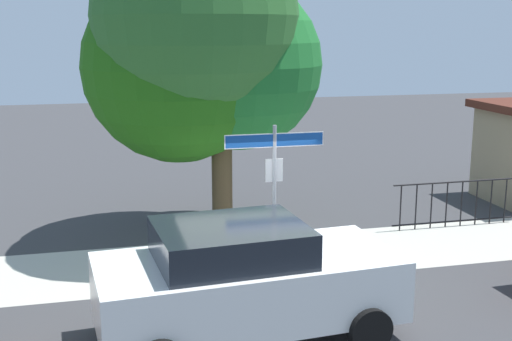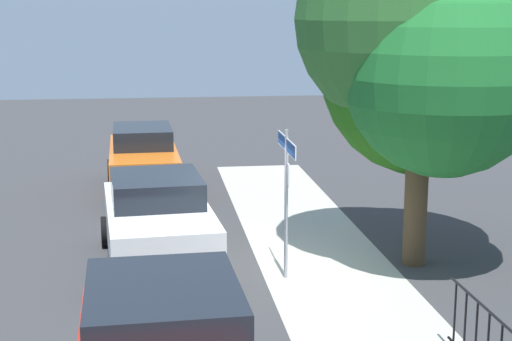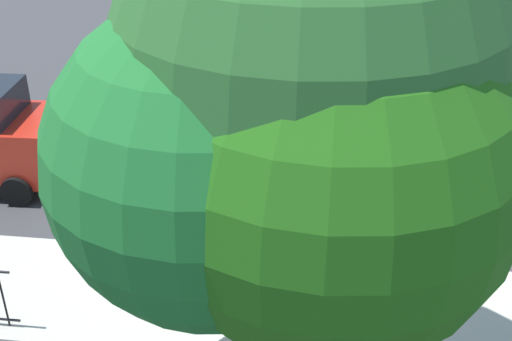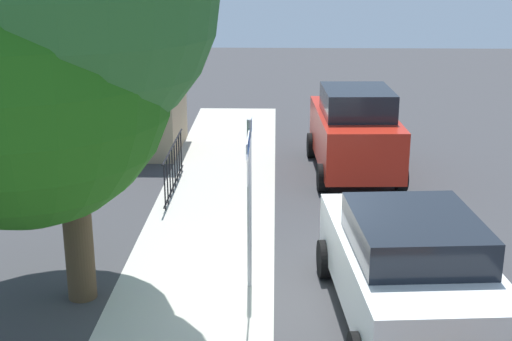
{
  "view_description": "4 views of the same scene",
  "coord_description": "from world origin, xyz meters",
  "views": [
    {
      "loc": [
        -2.58,
        -10.75,
        4.49
      ],
      "look_at": [
        0.16,
        0.48,
        1.96
      ],
      "focal_mm": 46.35,
      "sensor_mm": 36.0,
      "label": 1
    },
    {
      "loc": [
        14.13,
        -1.97,
        4.91
      ],
      "look_at": [
        -0.46,
        -0.03,
        1.86
      ],
      "focal_mm": 54.84,
      "sensor_mm": 36.0,
      "label": 2
    },
    {
      "loc": [
        -0.78,
        9.56,
        7.11
      ],
      "look_at": [
        0.31,
        0.42,
        1.95
      ],
      "focal_mm": 46.5,
      "sensor_mm": 36.0,
      "label": 3
    },
    {
      "loc": [
        -9.98,
        -0.0,
        5.24
      ],
      "look_at": [
        0.25,
        0.29,
        2.05
      ],
      "focal_mm": 49.59,
      "sensor_mm": 36.0,
      "label": 4
    }
  ],
  "objects": [
    {
      "name": "car_white",
      "position": [
        -0.6,
        -1.93,
        0.89
      ],
      "size": [
        4.51,
        2.43,
        1.74
      ],
      "rotation": [
        0.0,
        0.0,
        0.08
      ],
      "color": "white",
      "rests_on": "ground_plane"
    },
    {
      "name": "sidewalk_strip",
      "position": [
        2.0,
        1.3,
        0.0
      ],
      "size": [
        24.0,
        2.6,
        0.0
      ],
      "primitive_type": "cube",
      "color": "#B1AEA2",
      "rests_on": "ground_plane"
    },
    {
      "name": "car_orange",
      "position": [
        -6.88,
        -2.26,
        0.9
      ],
      "size": [
        4.76,
        2.12,
        1.77
      ],
      "rotation": [
        0.0,
        0.0,
        0.04
      ],
      "color": "orange",
      "rests_on": "ground_plane"
    },
    {
      "name": "ground_plane",
      "position": [
        0.0,
        0.0,
        0.0
      ],
      "size": [
        60.0,
        60.0,
        0.0
      ],
      "primitive_type": "plane",
      "color": "#38383A"
    },
    {
      "name": "street_sign",
      "position": [
        0.48,
        0.4,
        2.03
      ],
      "size": [
        1.82,
        0.07,
        2.79
      ],
      "color": "#9EA0A5",
      "rests_on": "ground_plane"
    },
    {
      "name": "shade_tree",
      "position": [
        -0.39,
        3.15,
        4.06
      ],
      "size": [
        5.15,
        4.69,
        6.81
      ],
      "color": "#4A3A25",
      "rests_on": "ground_plane"
    }
  ]
}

